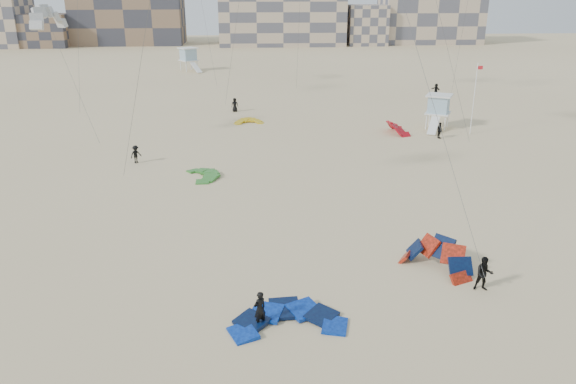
{
  "coord_description": "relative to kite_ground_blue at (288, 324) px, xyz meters",
  "views": [
    {
      "loc": [
        1.57,
        -22.67,
        14.95
      ],
      "look_at": [
        3.47,
        6.0,
        4.29
      ],
      "focal_mm": 35.0,
      "sensor_mm": 36.0,
      "label": 1
    }
  ],
  "objects": [
    {
      "name": "kite_ground_blue",
      "position": [
        0.0,
        0.0,
        0.0
      ],
      "size": [
        5.31,
        5.54,
        1.29
      ],
      "primitive_type": null,
      "rotation": [
        0.11,
        0.0,
        0.08
      ],
      "color": "#0D42BE",
      "rests_on": "ground"
    },
    {
      "name": "lifeguard_tower_near",
      "position": [
        18.98,
        37.07,
        1.84
      ],
      "size": [
        3.52,
        5.55,
        3.71
      ],
      "rotation": [
        0.0,
        0.0,
        -0.47
      ],
      "color": "white",
      "rests_on": "ground"
    },
    {
      "name": "kite_ground_orange",
      "position": [
        8.57,
        4.92,
        0.0
      ],
      "size": [
        6.0,
        6.01,
        4.3
      ],
      "primitive_type": null,
      "rotation": [
        0.88,
        0.0,
        -0.86
      ],
      "color": "#FF2C16",
      "rests_on": "ground"
    },
    {
      "name": "condo_mid",
      "position": [
        6.96,
        130.24,
        6.0
      ],
      "size": [
        32.0,
        16.0,
        12.0
      ],
      "primitive_type": "cube",
      "color": "tan",
      "rests_on": "ground"
    },
    {
      "name": "ground",
      "position": [
        -3.04,
        0.24,
        0.0
      ],
      "size": [
        320.0,
        320.0,
        0.0
      ],
      "primitive_type": "plane",
      "color": "beige",
      "rests_on": "ground"
    },
    {
      "name": "flagpole",
      "position": [
        21.69,
        34.2,
        3.91
      ],
      "size": [
        0.6,
        0.09,
        7.43
      ],
      "color": "white",
      "rests_on": "ground"
    },
    {
      "name": "kitesurfer_d",
      "position": [
        17.82,
        32.69,
        0.84
      ],
      "size": [
        0.56,
        1.04,
        1.68
      ],
      "primitive_type": "imported",
      "rotation": [
        0.0,
        0.0,
        1.72
      ],
      "color": "black",
      "rests_on": "ground"
    },
    {
      "name": "kitesurfer_f",
      "position": [
        24.9,
        56.07,
        0.85
      ],
      "size": [
        1.26,
        1.61,
        1.7
      ],
      "primitive_type": "imported",
      "rotation": [
        0.0,
        0.0,
        -1.02
      ],
      "color": "black",
      "rests_on": "ground"
    },
    {
      "name": "kite_ground_yellow",
      "position": [
        -1.79,
        40.85,
        0.0
      ],
      "size": [
        3.37,
        3.55,
        1.5
      ],
      "primitive_type": null,
      "rotation": [
        0.23,
        0.0,
        0.1
      ],
      "color": "#F8BD07",
      "rests_on": "ground"
    },
    {
      "name": "condo_east",
      "position": [
        46.96,
        132.24,
        8.0
      ],
      "size": [
        26.0,
        14.0,
        16.0
      ],
      "primitive_type": "cube",
      "color": "tan",
      "rests_on": "ground"
    },
    {
      "name": "condo_fill_right",
      "position": [
        28.96,
        128.24,
        5.0
      ],
      "size": [
        10.0,
        10.0,
        10.0
      ],
      "primitive_type": "cube",
      "color": "tan",
      "rests_on": "ground"
    },
    {
      "name": "condo_fill_left",
      "position": [
        -53.04,
        128.24,
        4.0
      ],
      "size": [
        12.0,
        10.0,
        8.0
      ],
      "primitive_type": "cube",
      "color": "#7C614B",
      "rests_on": "ground"
    },
    {
      "name": "kite_ground_red_far",
      "position": [
        14.18,
        35.22,
        0.0
      ],
      "size": [
        4.05,
        3.93,
        3.68
      ],
      "primitive_type": null,
      "rotation": [
        0.69,
        0.0,
        1.62
      ],
      "color": "#B30006",
      "rests_on": "ground"
    },
    {
      "name": "kitesurfer_e",
      "position": [
        -3.52,
        47.12,
        0.86
      ],
      "size": [
        0.86,
        0.58,
        1.71
      ],
      "primitive_type": "imported",
      "rotation": [
        0.0,
        0.0,
        0.05
      ],
      "color": "black",
      "rests_on": "ground"
    },
    {
      "name": "kite_ground_green",
      "position": [
        -5.62,
        21.95,
        0.0
      ],
      "size": [
        4.74,
        4.59,
        0.93
      ],
      "primitive_type": null,
      "rotation": [
        0.1,
        0.0,
        -1.26
      ],
      "color": "#278535",
      "rests_on": "ground"
    },
    {
      "name": "kitesurfer_c",
      "position": [
        -11.8,
        26.13,
        0.8
      ],
      "size": [
        1.17,
        1.14,
        1.61
      ],
      "primitive_type": "imported",
      "rotation": [
        0.0,
        0.0,
        0.74
      ],
      "color": "black",
      "rests_on": "ground"
    },
    {
      "name": "lifeguard_tower_far",
      "position": [
        -12.75,
        83.16,
        2.05
      ],
      "size": [
        4.05,
        6.22,
        4.14
      ],
      "rotation": [
        0.0,
        0.0,
        0.58
      ],
      "color": "white",
      "rests_on": "ground"
    },
    {
      "name": "kitesurfer_main",
      "position": [
        -1.3,
        -0.04,
        0.89
      ],
      "size": [
        0.78,
        0.72,
        1.79
      ],
      "primitive_type": "imported",
      "rotation": [
        0.0,
        0.0,
        3.74
      ],
      "color": "black",
      "rests_on": "ground"
    },
    {
      "name": "condo_west_b",
      "position": [
        -33.04,
        134.24,
        9.0
      ],
      "size": [
        28.0,
        14.0,
        18.0
      ],
      "primitive_type": "cube",
      "color": "#7C614B",
      "rests_on": "ground"
    },
    {
      "name": "kite_fly_grey",
      "position": [
        -20.13,
        33.15,
        11.88
      ],
      "size": [
        7.02,
        6.3,
        12.47
      ],
      "rotation": [
        0.0,
        0.0,
        1.2
      ],
      "color": "silver",
      "rests_on": "ground"
    },
    {
      "name": "kitesurfer_b",
      "position": [
        10.31,
        2.47,
        0.94
      ],
      "size": [
        1.02,
        0.86,
        1.87
      ],
      "primitive_type": "imported",
      "rotation": [
        0.0,
        0.0,
        -0.18
      ],
      "color": "black",
      "rests_on": "ground"
    }
  ]
}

